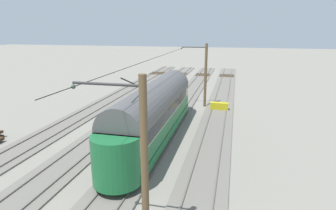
{
  "coord_description": "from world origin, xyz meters",
  "views": [
    {
      "loc": [
        -7.65,
        19.19,
        8.06
      ],
      "look_at": [
        -2.65,
        -1.69,
        2.22
      ],
      "focal_mm": 30.06,
      "sensor_mm": 36.0,
      "label": 1
    }
  ],
  "objects_px": {
    "catenary_pole_foreground": "(205,74)",
    "catenary_pole_mid_near": "(142,161)",
    "track_end_bumper": "(219,106)",
    "vintage_streetcar": "(155,110)"
  },
  "relations": [
    {
      "from": "catenary_pole_mid_near",
      "to": "track_end_bumper",
      "type": "xyz_separation_m",
      "value": [
        -1.71,
        -19.36,
        -3.07
      ]
    },
    {
      "from": "catenary_pole_foreground",
      "to": "catenary_pole_mid_near",
      "type": "height_order",
      "value": "same"
    },
    {
      "from": "catenary_pole_foreground",
      "to": "catenary_pole_mid_near",
      "type": "xyz_separation_m",
      "value": [
        0.0,
        20.52,
        0.0
      ]
    },
    {
      "from": "catenary_pole_foreground",
      "to": "catenary_pole_mid_near",
      "type": "distance_m",
      "value": 20.52
    },
    {
      "from": "catenary_pole_foreground",
      "to": "catenary_pole_mid_near",
      "type": "relative_size",
      "value": 1.0
    },
    {
      "from": "catenary_pole_foreground",
      "to": "track_end_bumper",
      "type": "xyz_separation_m",
      "value": [
        -1.71,
        1.16,
        -3.07
      ]
    },
    {
      "from": "catenary_pole_foreground",
      "to": "catenary_pole_mid_near",
      "type": "bearing_deg",
      "value": 90.0
    },
    {
      "from": "track_end_bumper",
      "to": "catenary_pole_mid_near",
      "type": "bearing_deg",
      "value": 84.96
    },
    {
      "from": "track_end_bumper",
      "to": "catenary_pole_foreground",
      "type": "bearing_deg",
      "value": -34.17
    },
    {
      "from": "vintage_streetcar",
      "to": "catenary_pole_foreground",
      "type": "xyz_separation_m",
      "value": [
        -2.51,
        -10.22,
        1.21
      ]
    }
  ]
}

